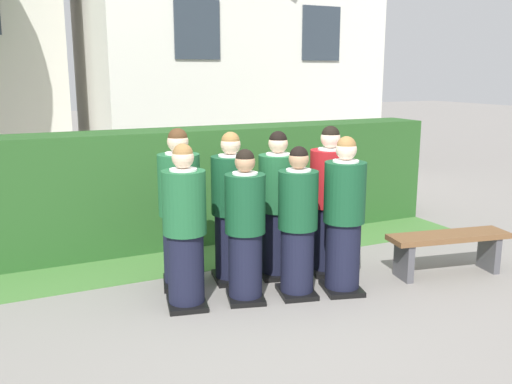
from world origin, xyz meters
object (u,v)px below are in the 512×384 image
Objects in this scene: student_rear_row_1 at (231,211)px; student_front_row_1 at (245,230)px; student_front_row_3 at (344,219)px; student_in_red_blazer at (329,204)px; wooden_bench at (448,245)px; student_rear_row_0 at (180,212)px; student_rear_row_2 at (278,208)px; student_front_row_0 at (185,231)px; student_front_row_2 at (298,226)px.

student_front_row_1 is at bearing -99.21° from student_rear_row_1.
student_front_row_3 reaches higher than student_front_row_1.
wooden_bench is at bearing -29.91° from student_in_red_blazer.
student_rear_row_0 is 1.09m from student_rear_row_2.
student_rear_row_0 is (-0.45, 0.67, 0.08)m from student_front_row_1.
student_rear_row_1 is (0.68, 0.46, 0.02)m from student_front_row_0.
student_rear_row_1 is at bearing 170.37° from student_rear_row_2.
student_in_red_blazer is at bearing -13.95° from student_rear_row_2.
student_front_row_0 is 1.12× the size of wooden_bench.
student_in_red_blazer is at bearing 150.09° from wooden_bench.
student_in_red_blazer reaches higher than student_rear_row_2.
wooden_bench is (1.83, -0.22, -0.39)m from student_front_row_2.
student_rear_row_0 is at bearing 170.01° from student_rear_row_2.
student_front_row_2 is 0.60m from student_rear_row_2.
student_front_row_3 is 1.00× the size of student_rear_row_2.
student_rear_row_1 is at bearing 80.79° from student_front_row_1.
student_rear_row_1 reaches higher than student_front_row_2.
student_front_row_1 is 1.07× the size of wooden_bench.
student_front_row_2 is at bearing -145.57° from student_in_red_blazer.
student_front_row_0 is 0.98× the size of student_rear_row_1.
student_front_row_0 is 1.04× the size of student_front_row_2.
student_rear_row_1 is at bearing -10.32° from student_rear_row_0.
student_rear_row_2 reaches higher than student_front_row_0.
student_in_red_blazer is at bearing -11.92° from student_rear_row_1.
student_front_row_1 is at bearing 167.48° from student_front_row_3.
student_in_red_blazer is (0.66, 0.45, 0.07)m from student_front_row_2.
student_rear_row_0 reaches higher than student_front_row_2.
student_rear_row_2 reaches higher than wooden_bench.
student_rear_row_1 is 1.00× the size of student_rear_row_2.
student_rear_row_0 is at bearing 124.12° from student_front_row_1.
student_front_row_2 is at bearing -11.80° from student_front_row_1.
student_rear_row_1 is 1.14× the size of wooden_bench.
student_front_row_3 is 1.22m from student_rear_row_1.
wooden_bench is at bearing -8.61° from student_front_row_0.
student_front_row_0 reaches higher than student_front_row_2.
student_front_row_3 is 0.81m from student_rear_row_2.
student_rear_row_2 is at bearing 119.42° from student_front_row_3.
student_rear_row_0 is 1.68m from student_in_red_blazer.
student_front_row_2 is 0.95× the size of student_rear_row_2.
student_front_row_0 is at bearing -103.30° from student_rear_row_0.
student_in_red_blazer is at bearing 72.56° from student_front_row_3.
student_front_row_0 is 0.96× the size of student_in_red_blazer.
student_rear_row_1 is at bearing 34.12° from student_front_row_0.
student_in_red_blazer reaches higher than student_front_row_0.
wooden_bench is at bearing -8.08° from student_front_row_1.
student_rear_row_2 reaches higher than student_front_row_2.
student_rear_row_0 is 1.01× the size of student_in_red_blazer.
student_rear_row_2 is at bearing -9.99° from student_rear_row_0.
student_rear_row_1 is 1.12m from student_in_red_blazer.
student_in_red_blazer is (1.19, 0.34, 0.07)m from student_front_row_1.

